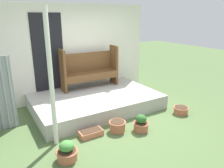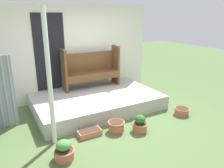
{
  "view_description": "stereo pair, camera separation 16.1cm",
  "coord_description": "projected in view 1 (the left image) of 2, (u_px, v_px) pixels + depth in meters",
  "views": [
    {
      "loc": [
        -2.41,
        -3.71,
        2.3
      ],
      "look_at": [
        0.03,
        0.35,
        0.8
      ],
      "focal_mm": 35.0,
      "sensor_mm": 36.0,
      "label": 1
    },
    {
      "loc": [
        -2.27,
        -3.79,
        2.3
      ],
      "look_at": [
        0.03,
        0.35,
        0.8
      ],
      "focal_mm": 35.0,
      "sensor_mm": 36.0,
      "label": 2
    }
  ],
  "objects": [
    {
      "name": "flower_pot_far_right",
      "position": [
        181.0,
        110.0,
        5.31
      ],
      "size": [
        0.37,
        0.37,
        0.17
      ],
      "color": "#B76647",
      "rests_on": "ground_plane"
    },
    {
      "name": "bench",
      "position": [
        89.0,
        68.0,
        6.04
      ],
      "size": [
        1.6,
        0.42,
        1.12
      ],
      "rotation": [
        0.0,
        0.0,
        -0.01
      ],
      "color": "brown",
      "rests_on": "porch_slab"
    },
    {
      "name": "house_wall",
      "position": [
        77.0,
        52.0,
        6.12
      ],
      "size": [
        4.3,
        0.08,
        2.6
      ],
      "color": "white",
      "rests_on": "ground_plane"
    },
    {
      "name": "flower_pot_left",
      "position": [
        67.0,
        152.0,
        3.58
      ],
      "size": [
        0.37,
        0.37,
        0.35
      ],
      "color": "#B76647",
      "rests_on": "ground_plane"
    },
    {
      "name": "planter_box_rect",
      "position": [
        91.0,
        133.0,
        4.33
      ],
      "size": [
        0.46,
        0.24,
        0.12
      ],
      "color": "#C67251",
      "rests_on": "ground_plane"
    },
    {
      "name": "ground_plane",
      "position": [
        119.0,
        122.0,
        4.91
      ],
      "size": [
        24.0,
        24.0,
        0.0
      ],
      "primitive_type": "plane",
      "color": "#516B3D"
    },
    {
      "name": "flower_pot_middle",
      "position": [
        117.0,
        126.0,
        4.49
      ],
      "size": [
        0.36,
        0.36,
        0.22
      ],
      "color": "#B76647",
      "rests_on": "ground_plane"
    },
    {
      "name": "porch_slab",
      "position": [
        96.0,
        101.0,
        5.64
      ],
      "size": [
        3.1,
        2.0,
        0.35
      ],
      "color": "#B2AFA8",
      "rests_on": "ground_plane"
    },
    {
      "name": "flower_pot_right",
      "position": [
        141.0,
        124.0,
        4.5
      ],
      "size": [
        0.34,
        0.34,
        0.36
      ],
      "color": "#B76647",
      "rests_on": "ground_plane"
    },
    {
      "name": "support_post",
      "position": [
        51.0,
        81.0,
        3.73
      ],
      "size": [
        0.08,
        0.08,
        2.45
      ],
      "color": "white",
      "rests_on": "ground_plane"
    }
  ]
}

